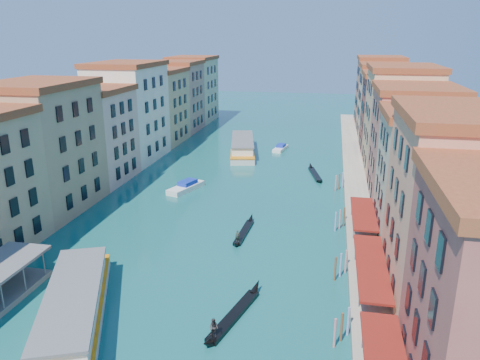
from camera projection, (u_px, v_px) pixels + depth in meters
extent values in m
cube|color=tan|center=(44.00, 150.00, 71.72)|extent=(12.00, 17.00, 19.00)
cube|color=brown|center=(35.00, 84.00, 68.72)|extent=(12.80, 17.40, 1.00)
cube|color=#DFA890|center=(94.00, 137.00, 86.60)|extent=(12.00, 14.00, 16.50)
cube|color=brown|center=(89.00, 90.00, 83.98)|extent=(12.80, 14.40, 1.00)
cube|color=beige|center=(129.00, 114.00, 101.05)|extent=(12.00, 18.00, 20.00)
cube|color=brown|center=(125.00, 64.00, 97.91)|extent=(12.80, 18.40, 1.00)
cube|color=tan|center=(157.00, 108.00, 117.34)|extent=(12.00, 16.00, 17.50)
cube|color=brown|center=(155.00, 70.00, 114.57)|extent=(12.80, 16.40, 1.00)
cube|color=#AB7962|center=(177.00, 98.00, 131.70)|extent=(12.00, 15.00, 18.50)
cube|color=brown|center=(176.00, 63.00, 128.78)|extent=(12.80, 15.40, 1.00)
cube|color=tan|center=(193.00, 91.00, 146.60)|extent=(12.00, 17.00, 19.00)
cube|color=brown|center=(192.00, 58.00, 143.61)|extent=(12.80, 17.40, 1.00)
cube|color=tan|center=(458.00, 214.00, 46.38)|extent=(12.00, 17.00, 19.00)
cube|color=brown|center=(473.00, 114.00, 43.39)|extent=(12.80, 17.40, 1.00)
cube|color=tan|center=(428.00, 180.00, 61.26)|extent=(12.00, 14.00, 16.50)
cube|color=brown|center=(436.00, 114.00, 58.64)|extent=(12.80, 14.40, 1.00)
cube|color=#B56353|center=(411.00, 148.00, 75.08)|extent=(12.00, 16.00, 18.00)
cube|color=brown|center=(418.00, 88.00, 72.23)|extent=(12.80, 16.40, 1.00)
cube|color=tan|center=(399.00, 123.00, 90.69)|extent=(12.00, 18.00, 20.00)
cube|color=brown|center=(405.00, 68.00, 87.55)|extent=(12.80, 18.40, 1.00)
cube|color=brown|center=(389.00, 116.00, 106.51)|extent=(12.00, 15.00, 17.50)
cube|color=brown|center=(393.00, 74.00, 103.74)|extent=(12.80, 15.40, 1.00)
cube|color=#DAAC8A|center=(383.00, 104.00, 120.87)|extent=(12.00, 16.00, 18.50)
cube|color=brown|center=(387.00, 65.00, 117.95)|extent=(12.80, 16.40, 1.00)
cube|color=#C26F56|center=(378.00, 94.00, 136.16)|extent=(12.00, 17.00, 19.50)
cube|color=brown|center=(381.00, 58.00, 133.10)|extent=(12.80, 17.40, 1.00)
cube|color=gray|center=(354.00, 176.00, 89.40)|extent=(4.00, 140.00, 1.00)
cylinder|color=slate|center=(362.00, 343.00, 39.71)|extent=(0.12, 0.12, 3.00)
cube|color=maroon|center=(371.00, 266.00, 49.77)|extent=(3.20, 15.30, 0.25)
cylinder|color=slate|center=(359.00, 302.00, 45.70)|extent=(0.12, 0.12, 3.00)
cylinder|color=slate|center=(355.00, 256.00, 55.25)|extent=(0.12, 0.12, 3.00)
cube|color=maroon|center=(364.00, 213.00, 64.27)|extent=(3.20, 12.60, 0.25)
cylinder|color=slate|center=(353.00, 235.00, 61.05)|extent=(0.12, 0.12, 3.00)
cylinder|color=slate|center=(351.00, 212.00, 68.91)|extent=(0.12, 0.12, 3.00)
cylinder|color=brown|center=(335.00, 334.00, 41.13)|extent=(0.24, 0.24, 3.20)
cylinder|color=brown|center=(342.00, 329.00, 41.96)|extent=(0.24, 0.24, 3.20)
cylinder|color=brown|center=(348.00, 323.00, 42.78)|extent=(0.24, 0.24, 3.20)
cylinder|color=brown|center=(335.00, 270.00, 52.36)|extent=(0.24, 0.24, 3.20)
cylinder|color=brown|center=(341.00, 266.00, 53.19)|extent=(0.24, 0.24, 3.20)
cylinder|color=brown|center=(346.00, 263.00, 54.01)|extent=(0.24, 0.24, 3.20)
cylinder|color=brown|center=(335.00, 223.00, 65.47)|extent=(0.24, 0.24, 3.20)
cylinder|color=brown|center=(340.00, 220.00, 66.29)|extent=(0.24, 0.24, 3.20)
cylinder|color=brown|center=(344.00, 218.00, 67.12)|extent=(0.24, 0.24, 3.20)
cylinder|color=brown|center=(336.00, 184.00, 82.32)|extent=(0.24, 0.24, 3.20)
cylinder|color=brown|center=(339.00, 182.00, 83.14)|extent=(0.24, 0.24, 3.20)
cylinder|color=brown|center=(343.00, 181.00, 83.97)|extent=(0.24, 0.24, 3.20)
cube|color=silver|center=(75.00, 316.00, 44.91)|extent=(13.48, 22.98, 1.37)
cube|color=white|center=(73.00, 302.00, 44.47)|extent=(11.20, 18.56, 1.82)
cube|color=slate|center=(72.00, 292.00, 44.14)|extent=(11.73, 19.21, 0.28)
cube|color=orange|center=(74.00, 310.00, 44.72)|extent=(13.53, 23.00, 0.28)
cube|color=beige|center=(242.00, 150.00, 109.22)|extent=(9.42, 23.41, 1.37)
cube|color=white|center=(242.00, 143.00, 108.78)|extent=(7.98, 18.82, 1.83)
cube|color=slate|center=(242.00, 139.00, 108.45)|extent=(8.43, 19.44, 0.29)
cube|color=orange|center=(242.00, 147.00, 109.03)|extent=(9.47, 23.42, 0.29)
cube|color=black|center=(244.00, 232.00, 65.00)|extent=(1.44, 8.33, 0.41)
cone|color=black|center=(251.00, 218.00, 69.15)|extent=(0.92, 1.89, 1.55)
cone|color=black|center=(235.00, 244.00, 60.66)|extent=(0.91, 1.57, 1.36)
imported|color=#2E3226|center=(238.00, 236.00, 61.47)|extent=(0.60, 0.41, 1.59)
cube|color=black|center=(234.00, 315.00, 45.76)|extent=(3.57, 9.44, 0.47)
cone|color=black|center=(256.00, 287.00, 50.15)|extent=(1.46, 2.29, 1.77)
cone|color=black|center=(207.00, 343.00, 41.17)|extent=(1.37, 1.93, 1.56)
imported|color=#2D2626|center=(214.00, 328.00, 42.01)|extent=(1.03, 0.89, 1.81)
cube|color=black|center=(315.00, 174.00, 91.64)|extent=(3.14, 9.18, 0.46)
cone|color=black|center=(311.00, 166.00, 96.38)|extent=(1.35, 2.20, 1.71)
cone|color=black|center=(320.00, 181.00, 86.70)|extent=(1.27, 1.85, 1.51)
cube|color=white|center=(186.00, 188.00, 82.98)|extent=(5.13, 8.37, 0.91)
cube|color=#142EA7|center=(188.00, 183.00, 83.20)|extent=(3.12, 3.93, 0.80)
cube|color=white|center=(280.00, 149.00, 111.52)|extent=(3.25, 6.81, 0.75)
cube|color=#142EA7|center=(281.00, 146.00, 111.74)|extent=(2.18, 3.07, 0.65)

